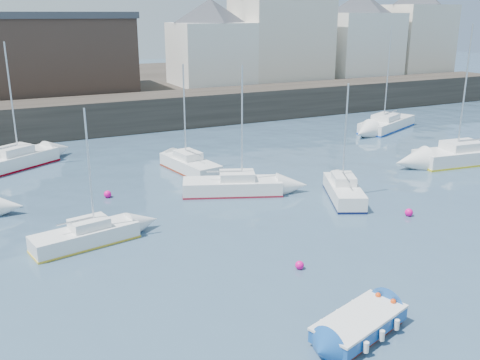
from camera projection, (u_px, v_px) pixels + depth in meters
name	position (u px, v px, depth m)	size (l,w,h in m)	color
water	(384.00, 307.00, 19.59)	(220.00, 220.00, 0.00)	#2D4760
quay_wall	(130.00, 113.00, 49.11)	(90.00, 5.00, 3.00)	#28231E
land_strip	(91.00, 90.00, 64.55)	(90.00, 32.00, 2.80)	#28231E
bldg_east_a	(281.00, 26.00, 61.34)	(13.36, 13.36, 11.80)	beige
bldg_east_b	(360.00, 33.00, 65.82)	(11.88, 11.88, 9.95)	white
bldg_east_c	(416.00, 28.00, 69.46)	(11.14, 11.14, 10.95)	beige
bldg_east_d	(211.00, 41.00, 57.55)	(11.14, 11.14, 8.95)	white
warehouse	(44.00, 52.00, 51.90)	(16.40, 10.40, 7.60)	#3D2D26
blue_dinghy	(359.00, 324.00, 17.81)	(3.90, 2.57, 0.69)	#932302
sailboat_a	(86.00, 236.00, 24.72)	(5.09, 2.48, 6.35)	white
sailboat_b	(233.00, 186.00, 31.70)	(6.12, 3.91, 7.53)	white
sailboat_c	(344.00, 191.00, 30.81)	(3.59, 5.21, 6.59)	white
sailboat_d	(464.00, 155.00, 38.18)	(7.76, 3.25, 9.61)	white
sailboat_f	(190.00, 165.00, 36.06)	(2.64, 5.70, 7.14)	white
sailboat_g	(387.00, 124.00, 49.28)	(7.64, 5.17, 9.28)	white
sailboat_h	(11.00, 161.00, 36.76)	(6.72, 5.31, 8.51)	white
buoy_near	(299.00, 269.00, 22.49)	(0.37, 0.37, 0.37)	#F10682
buoy_mid	(409.00, 216.00, 28.35)	(0.43, 0.43, 0.43)	#F10682
buoy_far	(108.00, 197.00, 31.18)	(0.44, 0.44, 0.44)	#F10682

